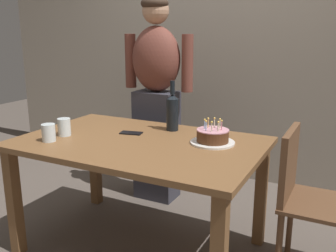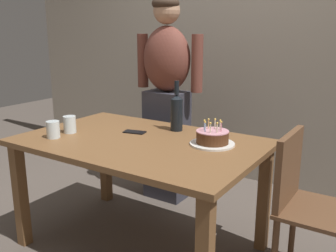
{
  "view_description": "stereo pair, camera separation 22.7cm",
  "coord_description": "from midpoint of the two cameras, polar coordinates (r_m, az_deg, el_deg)",
  "views": [
    {
      "loc": [
        1.17,
        -1.9,
        1.41
      ],
      "look_at": [
        0.17,
        0.06,
        0.84
      ],
      "focal_mm": 40.14,
      "sensor_mm": 36.0,
      "label": 1
    },
    {
      "loc": [
        1.37,
        -1.79,
        1.41
      ],
      "look_at": [
        0.17,
        0.06,
        0.84
      ],
      "focal_mm": 40.14,
      "sensor_mm": 36.0,
      "label": 2
    }
  ],
  "objects": [
    {
      "name": "back_wall",
      "position": [
        3.63,
        6.71,
        12.62
      ],
      "size": [
        5.2,
        0.1,
        2.6
      ],
      "primitive_type": "cube",
      "color": "#9E9384",
      "rests_on": "ground_plane"
    },
    {
      "name": "cell_phone",
      "position": [
        2.5,
        -8.22,
        -1.09
      ],
      "size": [
        0.16,
        0.1,
        0.01
      ],
      "primitive_type": "cube",
      "rotation": [
        0.0,
        0.0,
        0.21
      ],
      "color": "black",
      "rests_on": "dining_table"
    },
    {
      "name": "dining_table",
      "position": [
        2.37,
        -7.13,
        -4.52
      ],
      "size": [
        1.5,
        0.96,
        0.74
      ],
      "color": "brown",
      "rests_on": "ground_plane"
    },
    {
      "name": "dining_chair",
      "position": [
        2.24,
        17.35,
        -9.65
      ],
      "size": [
        0.42,
        0.42,
        0.87
      ],
      "rotation": [
        0.0,
        0.0,
        1.57
      ],
      "color": "brown",
      "rests_on": "ground_plane"
    },
    {
      "name": "ground_plane",
      "position": [
        2.65,
        -6.68,
        -17.82
      ],
      "size": [
        10.0,
        10.0,
        0.0
      ],
      "primitive_type": "plane",
      "color": "#564C44"
    },
    {
      "name": "water_glass_far",
      "position": [
        2.54,
        -17.98,
        -0.18
      ],
      "size": [
        0.08,
        0.08,
        0.11
      ],
      "primitive_type": "cylinder",
      "color": "silver",
      "rests_on": "dining_table"
    },
    {
      "name": "birthday_cake",
      "position": [
        2.26,
        3.95,
        -1.72
      ],
      "size": [
        0.27,
        0.27,
        0.15
      ],
      "color": "white",
      "rests_on": "dining_table"
    },
    {
      "name": "water_glass_near",
      "position": [
        2.45,
        -20.25,
        -1.0
      ],
      "size": [
        0.08,
        0.08,
        0.11
      ],
      "primitive_type": "cylinder",
      "color": "silver",
      "rests_on": "dining_table"
    },
    {
      "name": "wine_bottle",
      "position": [
        2.53,
        -1.89,
        2.22
      ],
      "size": [
        0.08,
        0.08,
        0.34
      ],
      "color": "black",
      "rests_on": "dining_table"
    },
    {
      "name": "person_man_bearded",
      "position": [
        3.07,
        -3.9,
        4.38
      ],
      "size": [
        0.61,
        0.27,
        1.66
      ],
      "rotation": [
        0.0,
        0.0,
        3.14
      ],
      "color": "#33333D",
      "rests_on": "ground_plane"
    }
  ]
}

